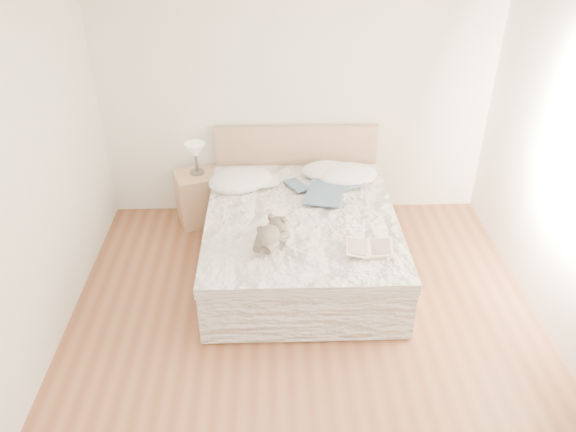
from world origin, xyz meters
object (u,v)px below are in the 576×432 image
object	(u,v)px
table_lamp	(195,152)
childrens_book	(369,248)
bed	(300,236)
nightstand	(199,197)
teddy_bear	(268,244)
photo_book	(262,182)

from	to	relation	value
table_lamp	childrens_book	bearing A→B (deg)	-44.09
bed	table_lamp	xyz separation A→B (m)	(-1.04, 0.84, 0.49)
bed	childrens_book	bearing A→B (deg)	-52.22
nightstand	table_lamp	distance (m)	0.52
bed	childrens_book	size ratio (longest dim) A/B	5.45
nightstand	table_lamp	size ratio (longest dim) A/B	1.69
nightstand	teddy_bear	size ratio (longest dim) A/B	1.56
nightstand	photo_book	bearing A→B (deg)	-25.63
photo_book	bed	bearing A→B (deg)	-57.59
photo_book	childrens_book	xyz separation A→B (m)	(0.88, -1.16, 0.00)
bed	nightstand	size ratio (longest dim) A/B	3.83
table_lamp	childrens_book	distance (m)	2.18
bed	teddy_bear	size ratio (longest dim) A/B	5.99
photo_book	table_lamp	bearing A→B (deg)	148.72
bed	nightstand	bearing A→B (deg)	141.96
teddy_bear	nightstand	bearing A→B (deg)	137.43
nightstand	table_lamp	world-z (taller)	table_lamp
nightstand	teddy_bear	bearing A→B (deg)	-62.63
table_lamp	childrens_book	world-z (taller)	table_lamp
table_lamp	teddy_bear	xyz separation A→B (m)	(0.74, -1.45, -0.15)
bed	table_lamp	distance (m)	1.42
bed	photo_book	xyz separation A→B (m)	(-0.36, 0.48, 0.32)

